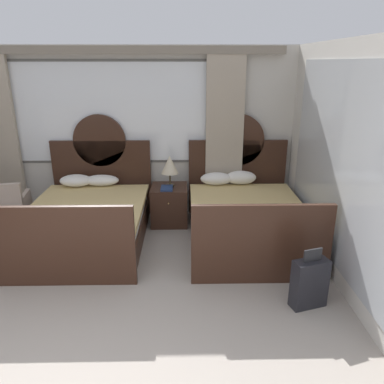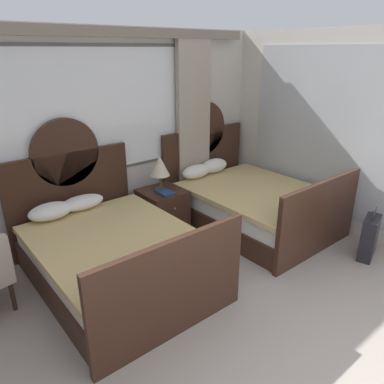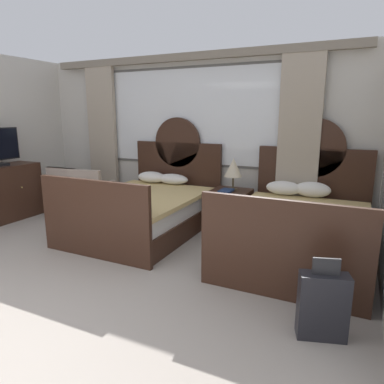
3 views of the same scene
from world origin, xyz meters
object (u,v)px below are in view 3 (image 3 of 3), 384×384
object	(u,v)px
book_on_nightstand	(226,191)
armchair_by_window_centre	(70,187)
bed_near_window	(146,209)
table_lamp_on_nightstand	(233,168)
suitcase_on_floor	(323,306)
armchair_by_window_right	(70,187)
armchair_by_window_left	(91,190)
bed_near_mirror	(299,230)
nightstand_between_beds	(230,210)

from	to	relation	value
book_on_nightstand	armchair_by_window_centre	bearing A→B (deg)	-175.37
bed_near_window	armchair_by_window_centre	bearing A→B (deg)	171.11
table_lamp_on_nightstand	book_on_nightstand	distance (m)	0.36
table_lamp_on_nightstand	armchair_by_window_centre	xyz separation A→B (m)	(-2.91, -0.40, -0.48)
bed_near_window	suitcase_on_floor	size ratio (longest dim) A/B	3.32
bed_near_window	armchair_by_window_right	world-z (taller)	bed_near_window
book_on_nightstand	armchair_by_window_left	xyz separation A→B (m)	(-2.38, -0.23, -0.16)
bed_near_window	suitcase_on_floor	world-z (taller)	bed_near_window
armchair_by_window_centre	suitcase_on_floor	xyz separation A→B (m)	(4.44, -1.86, -0.19)
bed_near_window	suitcase_on_floor	xyz separation A→B (m)	(2.66, -1.59, -0.07)
bed_near_window	armchair_by_window_right	xyz separation A→B (m)	(-1.78, 0.28, 0.12)
bed_near_mirror	table_lamp_on_nightstand	bearing A→B (deg)	148.38
armchair_by_window_left	armchair_by_window_centre	size ratio (longest dim) A/B	1.00
book_on_nightstand	armchair_by_window_left	size ratio (longest dim) A/B	0.31
armchair_by_window_centre	armchair_by_window_left	bearing A→B (deg)	0.11
armchair_by_window_right	bed_near_window	bearing A→B (deg)	-8.89
bed_near_mirror	book_on_nightstand	world-z (taller)	bed_near_mirror
bed_near_window	bed_near_mirror	distance (m)	2.23
table_lamp_on_nightstand	bed_near_mirror	bearing A→B (deg)	-31.62
table_lamp_on_nightstand	armchair_by_window_right	distance (m)	2.98
bed_near_window	armchair_by_window_centre	world-z (taller)	bed_near_window
armchair_by_window_left	armchair_by_window_centre	bearing A→B (deg)	-179.89
armchair_by_window_left	table_lamp_on_nightstand	bearing A→B (deg)	9.28
bed_near_window	table_lamp_on_nightstand	world-z (taller)	bed_near_window
armchair_by_window_right	bed_near_mirror	bearing A→B (deg)	-3.96
suitcase_on_floor	book_on_nightstand	bearing A→B (deg)	126.86
nightstand_between_beds	armchair_by_window_centre	xyz separation A→B (m)	(-2.90, -0.35, 0.16)
armchair_by_window_left	bed_near_window	bearing A→B (deg)	-12.22
book_on_nightstand	bed_near_mirror	bearing A→B (deg)	-24.09
nightstand_between_beds	book_on_nightstand	xyz separation A→B (m)	(-0.03, -0.11, 0.32)
armchair_by_window_centre	suitcase_on_floor	size ratio (longest dim) A/B	1.24
bed_near_mirror	book_on_nightstand	xyz separation A→B (m)	(-1.14, 0.51, 0.28)
bed_near_window	nightstand_between_beds	size ratio (longest dim) A/B	3.65
bed_near_mirror	nightstand_between_beds	distance (m)	1.27
bed_near_mirror	book_on_nightstand	bearing A→B (deg)	155.91
armchair_by_window_centre	book_on_nightstand	bearing A→B (deg)	4.63
bed_near_mirror	armchair_by_window_left	world-z (taller)	bed_near_mirror
nightstand_between_beds	armchair_by_window_centre	distance (m)	2.92
armchair_by_window_left	armchair_by_window_right	world-z (taller)	same
armchair_by_window_right	nightstand_between_beds	bearing A→B (deg)	6.80
table_lamp_on_nightstand	armchair_by_window_centre	bearing A→B (deg)	-172.24
book_on_nightstand	table_lamp_on_nightstand	bearing A→B (deg)	74.81
suitcase_on_floor	armchair_by_window_right	bearing A→B (deg)	157.23
table_lamp_on_nightstand	armchair_by_window_right	size ratio (longest dim) A/B	0.58
table_lamp_on_nightstand	armchair_by_window_right	bearing A→B (deg)	-172.24
bed_near_window	armchair_by_window_left	xyz separation A→B (m)	(-1.29, 0.28, 0.12)
table_lamp_on_nightstand	suitcase_on_floor	distance (m)	2.81
armchair_by_window_left	nightstand_between_beds	bearing A→B (deg)	8.14
bed_near_mirror	table_lamp_on_nightstand	world-z (taller)	bed_near_mirror
bed_near_window	armchair_by_window_right	bearing A→B (deg)	171.11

